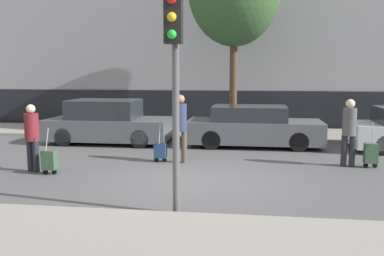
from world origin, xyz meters
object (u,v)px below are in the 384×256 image
trolley_left (49,160)px  trolley_center (160,151)px  pedestrian_right (349,128)px  traffic_light (174,60)px  pedestrian_left (32,134)px  parked_bicycle (238,122)px  parked_car_0 (108,123)px  trolley_right (371,153)px  pedestrian_center (180,124)px  parked_car_1 (253,127)px

trolley_left → trolley_center: size_ratio=1.06×
pedestrian_right → traffic_light: bearing=56.2°
pedestrian_left → trolley_center: size_ratio=1.57×
trolley_left → pedestrian_right: (7.23, 1.85, 0.64)m
pedestrian_right → parked_bicycle: size_ratio=0.98×
pedestrian_left → pedestrian_right: (7.74, 1.65, 0.05)m
parked_car_0 → trolley_right: (7.86, -2.76, -0.31)m
parked_car_0 → trolley_center: parked_car_0 is taller
pedestrian_center → pedestrian_right: (4.35, 0.12, -0.06)m
parked_car_1 → pedestrian_left: pedestrian_left is taller
parked_car_1 → parked_bicycle: bearing=102.6°
parked_car_0 → parked_bicycle: 5.03m
parked_car_1 → parked_bicycle: 2.58m
trolley_left → pedestrian_center: size_ratio=0.61×
trolley_left → parked_bicycle: 8.25m
pedestrian_left → pedestrian_center: bearing=-134.8°
parked_car_0 → trolley_center: 3.73m
pedestrian_left → trolley_right: bearing=-148.4°
trolley_center → parked_bicycle: parked_bicycle is taller
pedestrian_left → pedestrian_right: size_ratio=0.95×
pedestrian_left → traffic_light: traffic_light is taller
trolley_center → pedestrian_right: pedestrian_right is taller
trolley_center → pedestrian_center: bearing=0.6°
parked_car_1 → trolley_left: parked_car_1 is taller
trolley_center → traffic_light: traffic_light is taller
parked_car_1 → parked_bicycle: size_ratio=2.44×
trolley_right → trolley_left: bearing=-167.1°
parked_car_1 → traffic_light: traffic_light is taller
pedestrian_right → parked_car_0: bearing=-13.2°
pedestrian_left → trolley_right: pedestrian_left is taller
pedestrian_center → pedestrian_right: 4.35m
pedestrian_left → parked_bicycle: 8.38m
pedestrian_left → parked_car_0: bearing=-74.8°
trolley_center → pedestrian_right: size_ratio=0.61×
parked_car_1 → trolley_right: 4.07m
trolley_right → trolley_center: bearing=-179.4°
trolley_left → trolley_center: trolley_left is taller
parked_car_0 → trolley_right: parked_car_0 is taller
trolley_right → traffic_light: size_ratio=0.32×
trolley_left → trolley_right: 7.97m
pedestrian_right → trolley_left: bearing=21.4°
parked_car_1 → parked_car_0: bearing=-179.8°
trolley_right → traffic_light: bearing=-135.2°
pedestrian_left → trolley_right: (8.29, 1.58, -0.56)m
trolley_right → traffic_light: traffic_light is taller
pedestrian_center → trolley_right: (4.90, 0.05, -0.67)m
trolley_left → pedestrian_right: pedestrian_right is taller
parked_car_0 → pedestrian_left: 4.37m
parked_car_1 → trolley_right: bearing=-43.2°
trolley_right → pedestrian_center: bearing=-179.4°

